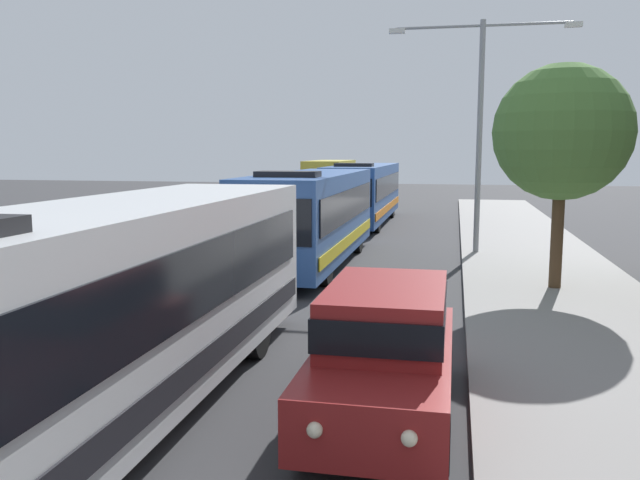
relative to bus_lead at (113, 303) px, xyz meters
The scene contains 7 objects.
bus_lead is the anchor object (origin of this frame).
bus_second_in_line 12.78m from the bus_lead, 90.00° to the left, with size 2.58×10.50×3.21m.
bus_middle 25.38m from the bus_lead, 90.00° to the left, with size 2.58×11.99×3.21m.
white_suv 3.85m from the bus_lead, 13.12° to the left, with size 1.86×4.74×1.90m.
box_truck_oncoming 32.46m from the bus_lead, 95.84° to the left, with size 2.35×8.33×3.15m.
streetlamp_mid 17.14m from the bus_lead, 71.23° to the left, with size 6.50×0.28×8.13m.
roadside_tree 12.59m from the bus_lead, 53.78° to the left, with size 3.55×3.55×5.88m.
Camera 1 is at (3.30, 5.12, 3.78)m, focal length 36.39 mm.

